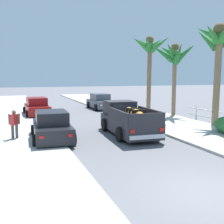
% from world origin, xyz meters
% --- Properties ---
extents(ground_plane, '(160.00, 160.00, 0.00)m').
position_xyz_m(ground_plane, '(0.00, 0.00, 0.00)').
color(ground_plane, slate).
extents(sidewalk_left, '(4.67, 60.00, 0.12)m').
position_xyz_m(sidewalk_left, '(-5.18, 12.00, 0.06)').
color(sidewalk_left, '#B2AFA8').
rests_on(sidewalk_left, ground).
extents(sidewalk_right, '(4.67, 60.00, 0.12)m').
position_xyz_m(sidewalk_right, '(5.18, 12.00, 0.06)').
color(sidewalk_right, '#B2AFA8').
rests_on(sidewalk_right, ground).
extents(curb_left, '(0.16, 60.00, 0.10)m').
position_xyz_m(curb_left, '(-4.25, 12.00, 0.05)').
color(curb_left, silver).
rests_on(curb_left, ground).
extents(curb_right, '(0.16, 60.00, 0.10)m').
position_xyz_m(curb_right, '(4.25, 12.00, 0.05)').
color(curb_right, silver).
rests_on(curb_right, ground).
extents(pickup_truck, '(2.41, 5.30, 1.80)m').
position_xyz_m(pickup_truck, '(0.99, 8.10, 0.81)').
color(pickup_truck, '#28282D').
rests_on(pickup_truck, ground).
extents(car_left_near, '(2.09, 4.29, 1.54)m').
position_xyz_m(car_left_near, '(3.29, 20.57, 0.71)').
color(car_left_near, '#474C56').
rests_on(car_left_near, ground).
extents(car_right_near, '(2.14, 4.31, 1.54)m').
position_xyz_m(car_right_near, '(-3.19, 17.74, 0.71)').
color(car_right_near, maroon).
rests_on(car_right_near, ground).
extents(car_left_mid, '(2.17, 4.32, 1.54)m').
position_xyz_m(car_left_mid, '(-3.28, 8.05, 0.71)').
color(car_left_mid, black).
rests_on(car_left_mid, ground).
extents(palm_tree_left_fore, '(3.26, 3.62, 6.64)m').
position_xyz_m(palm_tree_left_fore, '(7.41, 8.50, 5.34)').
color(palm_tree_left_fore, '#846B4C').
rests_on(palm_tree_left_fore, ground).
extents(palm_tree_right_fore, '(3.56, 3.66, 7.07)m').
position_xyz_m(palm_tree_right_fore, '(7.34, 17.81, 5.68)').
color(palm_tree_right_fore, brown).
rests_on(palm_tree_right_fore, ground).
extents(palm_tree_left_mid, '(3.87, 3.83, 5.98)m').
position_xyz_m(palm_tree_left_mid, '(7.28, 13.40, 4.92)').
color(palm_tree_left_mid, '#846B4C').
rests_on(palm_tree_left_mid, ground).
extents(pedestrian, '(0.57, 0.44, 1.59)m').
position_xyz_m(pedestrian, '(-5.08, 8.69, 0.91)').
color(pedestrian, '#4C4C4C').
rests_on(pedestrian, ground).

